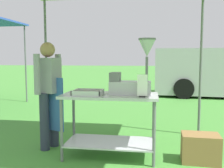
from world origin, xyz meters
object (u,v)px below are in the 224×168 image
(donut_cart, at_px, (110,112))
(donut_tray, at_px, (88,94))
(vendor, at_px, (49,90))
(supply_crate, at_px, (200,148))
(donut_fryer, at_px, (134,76))
(menu_sign, at_px, (142,87))

(donut_cart, height_order, donut_tray, donut_tray)
(vendor, height_order, supply_crate, vendor)
(donut_fryer, relative_size, menu_sign, 2.62)
(donut_cart, xyz_separation_m, donut_fryer, (0.32, 0.03, 0.51))
(menu_sign, distance_m, supply_crate, 1.14)
(donut_fryer, distance_m, supply_crate, 1.30)
(donut_tray, xyz_separation_m, donut_fryer, (0.59, 0.16, 0.23))
(supply_crate, bearing_deg, menu_sign, -167.58)
(donut_tray, bearing_deg, menu_sign, -5.82)
(donut_tray, height_order, supply_crate, donut_tray)
(donut_cart, height_order, supply_crate, donut_cart)
(donut_cart, height_order, vendor, vendor)
(donut_cart, relative_size, donut_tray, 3.42)
(donut_tray, height_order, donut_fryer, donut_fryer)
(menu_sign, xyz_separation_m, supply_crate, (0.77, 0.17, -0.82))
(donut_cart, distance_m, donut_fryer, 0.60)
(supply_crate, bearing_deg, donut_fryer, 176.00)
(donut_fryer, xyz_separation_m, vendor, (-1.28, 0.16, -0.23))
(menu_sign, relative_size, vendor, 0.18)
(donut_cart, relative_size, vendor, 0.81)
(donut_cart, bearing_deg, donut_fryer, 5.65)
(donut_cart, relative_size, supply_crate, 2.63)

